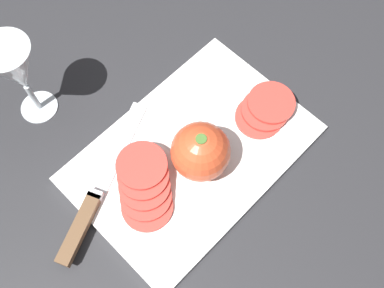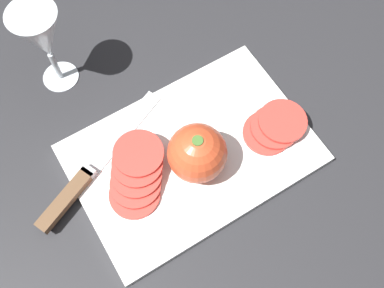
{
  "view_description": "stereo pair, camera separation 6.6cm",
  "coord_description": "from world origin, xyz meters",
  "px_view_note": "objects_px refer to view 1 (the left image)",
  "views": [
    {
      "loc": [
        0.26,
        0.15,
        0.65
      ],
      "look_at": [
        0.07,
        -0.04,
        0.04
      ],
      "focal_mm": 42.0,
      "sensor_mm": 36.0,
      "label": 1
    },
    {
      "loc": [
        0.21,
        0.19,
        0.65
      ],
      "look_at": [
        0.07,
        -0.04,
        0.04
      ],
      "focal_mm": 42.0,
      "sensor_mm": 36.0,
      "label": 2
    }
  ],
  "objects_px": {
    "tomato_slice_stack_far": "(144,186)",
    "knife": "(89,210)",
    "wine_glass": "(16,71)",
    "whole_tomato": "(201,152)",
    "tomato_slice_stack_near": "(265,110)"
  },
  "relations": [
    {
      "from": "wine_glass",
      "to": "tomato_slice_stack_far",
      "type": "relative_size",
      "value": 1.32
    },
    {
      "from": "whole_tomato",
      "to": "knife",
      "type": "bearing_deg",
      "value": -20.62
    },
    {
      "from": "whole_tomato",
      "to": "tomato_slice_stack_far",
      "type": "distance_m",
      "value": 0.1
    },
    {
      "from": "wine_glass",
      "to": "tomato_slice_stack_near",
      "type": "relative_size",
      "value": 1.53
    },
    {
      "from": "whole_tomato",
      "to": "tomato_slice_stack_near",
      "type": "xyz_separation_m",
      "value": [
        -0.13,
        0.01,
        -0.03
      ]
    },
    {
      "from": "whole_tomato",
      "to": "tomato_slice_stack_far",
      "type": "xyz_separation_m",
      "value": [
        0.09,
        -0.03,
        -0.03
      ]
    },
    {
      "from": "tomato_slice_stack_far",
      "to": "knife",
      "type": "bearing_deg",
      "value": -23.12
    },
    {
      "from": "wine_glass",
      "to": "tomato_slice_stack_far",
      "type": "distance_m",
      "value": 0.25
    },
    {
      "from": "knife",
      "to": "tomato_slice_stack_near",
      "type": "relative_size",
      "value": 2.48
    },
    {
      "from": "wine_glass",
      "to": "whole_tomato",
      "type": "xyz_separation_m",
      "value": [
        -0.11,
        0.26,
        -0.05
      ]
    },
    {
      "from": "wine_glass",
      "to": "tomato_slice_stack_far",
      "type": "height_order",
      "value": "wine_glass"
    },
    {
      "from": "wine_glass",
      "to": "tomato_slice_stack_near",
      "type": "bearing_deg",
      "value": 131.77
    },
    {
      "from": "wine_glass",
      "to": "whole_tomato",
      "type": "distance_m",
      "value": 0.29
    },
    {
      "from": "wine_glass",
      "to": "whole_tomato",
      "type": "bearing_deg",
      "value": 112.94
    },
    {
      "from": "wine_glass",
      "to": "knife",
      "type": "relative_size",
      "value": 0.62
    }
  ]
}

